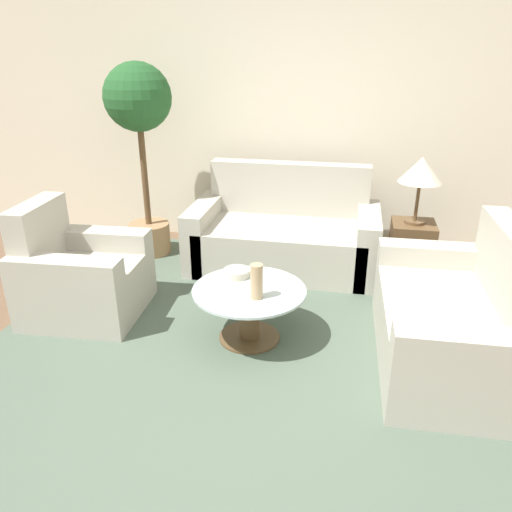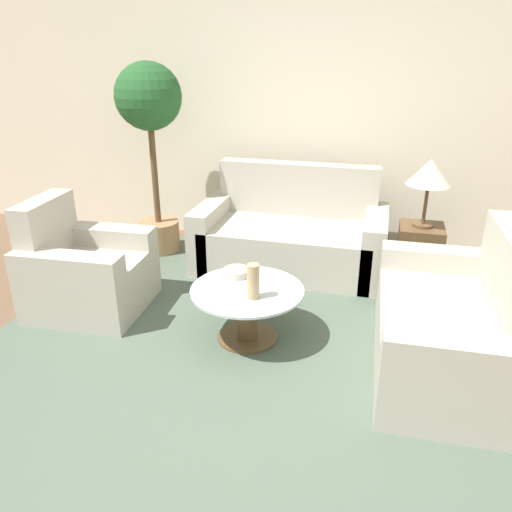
{
  "view_description": "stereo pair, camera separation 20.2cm",
  "coord_description": "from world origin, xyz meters",
  "px_view_note": "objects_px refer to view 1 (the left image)",
  "views": [
    {
      "loc": [
        0.58,
        -2.28,
        1.98
      ],
      "look_at": [
        -0.07,
        1.03,
        0.55
      ],
      "focal_mm": 35.0,
      "sensor_mm": 36.0,
      "label": 1
    },
    {
      "loc": [
        0.77,
        -2.23,
        1.98
      ],
      "look_at": [
        -0.07,
        1.03,
        0.55
      ],
      "focal_mm": 35.0,
      "sensor_mm": 36.0,
      "label": 2
    }
  ],
  "objects_px": {
    "potted_plant": "(140,125)",
    "sofa_main": "(285,235)",
    "vase": "(257,281)",
    "bowl": "(237,273)",
    "coffee_table": "(249,307)",
    "table_lamp": "(421,172)",
    "loveseat": "(461,323)",
    "armchair": "(79,278)"
  },
  "relations": [
    {
      "from": "potted_plant",
      "to": "vase",
      "type": "bearing_deg",
      "value": -47.4
    },
    {
      "from": "potted_plant",
      "to": "vase",
      "type": "height_order",
      "value": "potted_plant"
    },
    {
      "from": "armchair",
      "to": "loveseat",
      "type": "xyz_separation_m",
      "value": [
        2.82,
        -0.15,
        0.0
      ]
    },
    {
      "from": "armchair",
      "to": "vase",
      "type": "relative_size",
      "value": 3.64
    },
    {
      "from": "sofa_main",
      "to": "armchair",
      "type": "bearing_deg",
      "value": -139.08
    },
    {
      "from": "table_lamp",
      "to": "bowl",
      "type": "xyz_separation_m",
      "value": [
        -1.35,
        -1.11,
        -0.56
      ]
    },
    {
      "from": "sofa_main",
      "to": "potted_plant",
      "type": "height_order",
      "value": "potted_plant"
    },
    {
      "from": "table_lamp",
      "to": "potted_plant",
      "type": "height_order",
      "value": "potted_plant"
    },
    {
      "from": "armchair",
      "to": "bowl",
      "type": "distance_m",
      "value": 1.27
    },
    {
      "from": "potted_plant",
      "to": "sofa_main",
      "type": "bearing_deg",
      "value": -0.56
    },
    {
      "from": "sofa_main",
      "to": "vase",
      "type": "bearing_deg",
      "value": -89.27
    },
    {
      "from": "sofa_main",
      "to": "table_lamp",
      "type": "height_order",
      "value": "table_lamp"
    },
    {
      "from": "sofa_main",
      "to": "potted_plant",
      "type": "bearing_deg",
      "value": 179.44
    },
    {
      "from": "potted_plant",
      "to": "coffee_table",
      "type": "bearing_deg",
      "value": -46.69
    },
    {
      "from": "table_lamp",
      "to": "vase",
      "type": "height_order",
      "value": "table_lamp"
    },
    {
      "from": "armchair",
      "to": "potted_plant",
      "type": "xyz_separation_m",
      "value": [
        0.06,
        1.27,
        1.0
      ]
    },
    {
      "from": "loveseat",
      "to": "coffee_table",
      "type": "height_order",
      "value": "loveseat"
    },
    {
      "from": "coffee_table",
      "to": "table_lamp",
      "type": "relative_size",
      "value": 1.38
    },
    {
      "from": "potted_plant",
      "to": "bowl",
      "type": "bearing_deg",
      "value": -45.64
    },
    {
      "from": "table_lamp",
      "to": "coffee_table",
      "type": "bearing_deg",
      "value": -133.21
    },
    {
      "from": "potted_plant",
      "to": "vase",
      "type": "relative_size",
      "value": 7.52
    },
    {
      "from": "sofa_main",
      "to": "bowl",
      "type": "relative_size",
      "value": 9.01
    },
    {
      "from": "armchair",
      "to": "bowl",
      "type": "xyz_separation_m",
      "value": [
        1.26,
        0.05,
        0.14
      ]
    },
    {
      "from": "vase",
      "to": "bowl",
      "type": "xyz_separation_m",
      "value": [
        -0.21,
        0.31,
        -0.09
      ]
    },
    {
      "from": "loveseat",
      "to": "bowl",
      "type": "bearing_deg",
      "value": -98.5
    },
    {
      "from": "coffee_table",
      "to": "potted_plant",
      "type": "xyz_separation_m",
      "value": [
        -1.33,
        1.41,
        1.03
      ]
    },
    {
      "from": "armchair",
      "to": "vase",
      "type": "bearing_deg",
      "value": -103.01
    },
    {
      "from": "loveseat",
      "to": "coffee_table",
      "type": "xyz_separation_m",
      "value": [
        -1.43,
        0.01,
        -0.03
      ]
    },
    {
      "from": "potted_plant",
      "to": "bowl",
      "type": "xyz_separation_m",
      "value": [
        1.2,
        -1.23,
        -0.86
      ]
    },
    {
      "from": "potted_plant",
      "to": "vase",
      "type": "distance_m",
      "value": 2.22
    },
    {
      "from": "coffee_table",
      "to": "potted_plant",
      "type": "distance_m",
      "value": 2.2
    },
    {
      "from": "loveseat",
      "to": "potted_plant",
      "type": "xyz_separation_m",
      "value": [
        -2.76,
        1.42,
        1.0
      ]
    },
    {
      "from": "table_lamp",
      "to": "armchair",
      "type": "bearing_deg",
      "value": -156.11
    },
    {
      "from": "sofa_main",
      "to": "armchair",
      "type": "xyz_separation_m",
      "value": [
        -1.45,
        -1.26,
        -0.0
      ]
    },
    {
      "from": "table_lamp",
      "to": "bowl",
      "type": "height_order",
      "value": "table_lamp"
    },
    {
      "from": "table_lamp",
      "to": "vase",
      "type": "distance_m",
      "value": 1.88
    },
    {
      "from": "vase",
      "to": "bowl",
      "type": "bearing_deg",
      "value": 124.44
    },
    {
      "from": "table_lamp",
      "to": "bowl",
      "type": "bearing_deg",
      "value": -140.59
    },
    {
      "from": "sofa_main",
      "to": "bowl",
      "type": "height_order",
      "value": "sofa_main"
    },
    {
      "from": "armchair",
      "to": "potted_plant",
      "type": "relative_size",
      "value": 0.48
    },
    {
      "from": "sofa_main",
      "to": "loveseat",
      "type": "bearing_deg",
      "value": -45.78
    },
    {
      "from": "loveseat",
      "to": "table_lamp",
      "type": "xyz_separation_m",
      "value": [
        -0.21,
        1.31,
        0.7
      ]
    }
  ]
}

